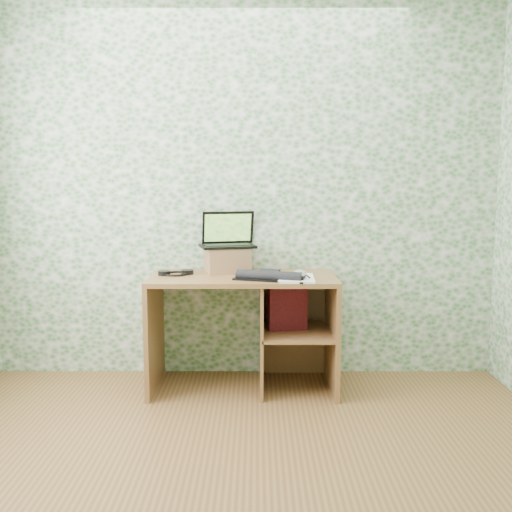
{
  "coord_description": "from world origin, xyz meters",
  "views": [
    {
      "loc": [
        0.09,
        -2.21,
        1.36
      ],
      "look_at": [
        0.08,
        1.39,
        0.89
      ],
      "focal_mm": 40.0,
      "sensor_mm": 36.0,
      "label": 1
    }
  ],
  "objects_px": {
    "riser": "(227,260)",
    "laptop": "(228,238)",
    "keyboard": "(269,276)",
    "notepad": "(296,278)",
    "desk": "(255,315)"
  },
  "relations": [
    {
      "from": "laptop",
      "to": "keyboard",
      "type": "distance_m",
      "value": 0.47
    },
    {
      "from": "keyboard",
      "to": "riser",
      "type": "bearing_deg",
      "value": 151.29
    },
    {
      "from": "riser",
      "to": "keyboard",
      "type": "bearing_deg",
      "value": -45.83
    },
    {
      "from": "riser",
      "to": "notepad",
      "type": "height_order",
      "value": "riser"
    },
    {
      "from": "notepad",
      "to": "keyboard",
      "type": "bearing_deg",
      "value": -179.46
    },
    {
      "from": "desk",
      "to": "keyboard",
      "type": "height_order",
      "value": "keyboard"
    },
    {
      "from": "riser",
      "to": "keyboard",
      "type": "relative_size",
      "value": 0.62
    },
    {
      "from": "desk",
      "to": "notepad",
      "type": "xyz_separation_m",
      "value": [
        0.26,
        -0.17,
        0.28
      ]
    },
    {
      "from": "desk",
      "to": "notepad",
      "type": "bearing_deg",
      "value": -33.48
    },
    {
      "from": "riser",
      "to": "laptop",
      "type": "bearing_deg",
      "value": 90.0
    },
    {
      "from": "riser",
      "to": "laptop",
      "type": "distance_m",
      "value": 0.15
    },
    {
      "from": "laptop",
      "to": "notepad",
      "type": "bearing_deg",
      "value": -50.84
    },
    {
      "from": "riser",
      "to": "notepad",
      "type": "xyz_separation_m",
      "value": [
        0.44,
        -0.29,
        -0.08
      ]
    },
    {
      "from": "riser",
      "to": "laptop",
      "type": "height_order",
      "value": "laptop"
    },
    {
      "from": "keyboard",
      "to": "notepad",
      "type": "relative_size",
      "value": 1.44
    }
  ]
}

